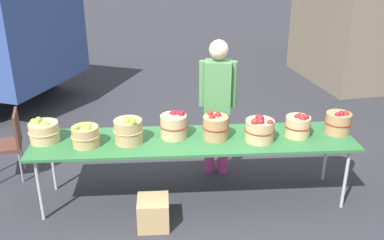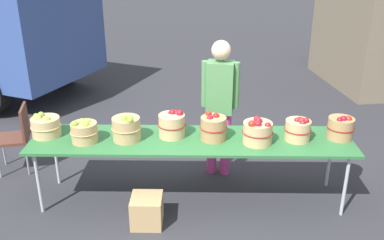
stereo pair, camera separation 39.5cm
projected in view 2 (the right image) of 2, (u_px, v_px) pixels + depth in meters
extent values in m
plane|color=#2D2D33|center=(192.00, 198.00, 4.98)|extent=(40.00, 40.00, 0.00)
cube|color=#2D6B38|center=(192.00, 140.00, 4.70)|extent=(3.50, 0.76, 0.03)
cylinder|color=#B2B2B7|center=(39.00, 183.00, 4.59)|extent=(0.04, 0.04, 0.72)
cylinder|color=#B2B2B7|center=(345.00, 186.00, 4.54)|extent=(0.04, 0.04, 0.72)
cylinder|color=#B2B2B7|center=(56.00, 157.00, 5.15)|extent=(0.04, 0.04, 0.72)
cylinder|color=#B2B2B7|center=(330.00, 159.00, 5.09)|extent=(0.04, 0.04, 0.72)
cylinder|color=tan|center=(46.00, 127.00, 4.74)|extent=(0.31, 0.31, 0.21)
torus|color=tan|center=(46.00, 126.00, 4.73)|extent=(0.33, 0.33, 0.01)
sphere|color=#9EC647|center=(38.00, 117.00, 4.69)|extent=(0.07, 0.07, 0.07)
sphere|color=#7AA833|center=(41.00, 115.00, 4.75)|extent=(0.07, 0.07, 0.07)
sphere|color=#8CB738|center=(47.00, 120.00, 4.65)|extent=(0.07, 0.07, 0.07)
sphere|color=#7AA833|center=(36.00, 117.00, 4.74)|extent=(0.07, 0.07, 0.07)
cylinder|color=tan|center=(84.00, 132.00, 4.60)|extent=(0.28, 0.28, 0.21)
torus|color=tan|center=(84.00, 131.00, 4.59)|extent=(0.30, 0.30, 0.01)
sphere|color=#8CB738|center=(87.00, 123.00, 4.59)|extent=(0.07, 0.07, 0.07)
sphere|color=#8CB738|center=(82.00, 122.00, 4.58)|extent=(0.08, 0.08, 0.08)
sphere|color=#8CB738|center=(86.00, 125.00, 4.51)|extent=(0.07, 0.07, 0.07)
sphere|color=#9EC647|center=(84.00, 123.00, 4.56)|extent=(0.08, 0.08, 0.08)
sphere|color=#9EC647|center=(88.00, 122.00, 4.63)|extent=(0.08, 0.08, 0.08)
sphere|color=#9EC647|center=(88.00, 126.00, 4.53)|extent=(0.07, 0.07, 0.07)
sphere|color=#7AA833|center=(75.00, 124.00, 4.51)|extent=(0.07, 0.07, 0.07)
cylinder|color=tan|center=(126.00, 129.00, 4.63)|extent=(0.30, 0.30, 0.26)
torus|color=tan|center=(126.00, 128.00, 4.63)|extent=(0.32, 0.32, 0.01)
sphere|color=#8CB738|center=(130.00, 118.00, 4.56)|extent=(0.07, 0.07, 0.07)
sphere|color=#9EC647|center=(127.00, 117.00, 4.60)|extent=(0.08, 0.08, 0.08)
sphere|color=#7AA833|center=(130.00, 120.00, 4.48)|extent=(0.07, 0.07, 0.07)
sphere|color=#8CB738|center=(124.00, 119.00, 4.54)|extent=(0.08, 0.08, 0.08)
cylinder|color=tan|center=(172.00, 126.00, 4.71)|extent=(0.29, 0.29, 0.25)
torus|color=maroon|center=(172.00, 125.00, 4.71)|extent=(0.31, 0.31, 0.01)
sphere|color=maroon|center=(172.00, 113.00, 4.70)|extent=(0.08, 0.08, 0.08)
sphere|color=#B22319|center=(171.00, 114.00, 4.72)|extent=(0.07, 0.07, 0.07)
sphere|color=maroon|center=(177.00, 113.00, 4.72)|extent=(0.08, 0.08, 0.08)
sphere|color=maroon|center=(180.00, 113.00, 4.66)|extent=(0.07, 0.07, 0.07)
cylinder|color=#A87F51|center=(213.00, 128.00, 4.64)|extent=(0.28, 0.28, 0.25)
torus|color=maroon|center=(213.00, 127.00, 4.64)|extent=(0.30, 0.30, 0.01)
sphere|color=#B22319|center=(209.00, 114.00, 4.66)|extent=(0.07, 0.07, 0.07)
sphere|color=maroon|center=(215.00, 118.00, 4.62)|extent=(0.07, 0.07, 0.07)
sphere|color=maroon|center=(216.00, 116.00, 4.62)|extent=(0.07, 0.07, 0.07)
sphere|color=maroon|center=(210.00, 119.00, 4.58)|extent=(0.07, 0.07, 0.07)
cylinder|color=tan|center=(257.00, 133.00, 4.56)|extent=(0.31, 0.31, 0.23)
torus|color=maroon|center=(257.00, 132.00, 4.56)|extent=(0.33, 0.33, 0.01)
sphere|color=#B22319|center=(257.00, 124.00, 4.47)|extent=(0.08, 0.08, 0.08)
sphere|color=maroon|center=(256.00, 124.00, 4.52)|extent=(0.07, 0.07, 0.07)
sphere|color=maroon|center=(257.00, 119.00, 4.57)|extent=(0.07, 0.07, 0.07)
sphere|color=maroon|center=(259.00, 121.00, 4.53)|extent=(0.08, 0.08, 0.08)
sphere|color=#B22319|center=(252.00, 124.00, 4.44)|extent=(0.08, 0.08, 0.08)
sphere|color=maroon|center=(268.00, 126.00, 4.45)|extent=(0.07, 0.07, 0.07)
sphere|color=maroon|center=(258.00, 124.00, 4.45)|extent=(0.07, 0.07, 0.07)
cylinder|color=tan|center=(298.00, 130.00, 4.64)|extent=(0.27, 0.27, 0.22)
torus|color=maroon|center=(298.00, 129.00, 4.63)|extent=(0.29, 0.29, 0.01)
sphere|color=#B22319|center=(302.00, 121.00, 4.55)|extent=(0.08, 0.08, 0.08)
sphere|color=maroon|center=(300.00, 120.00, 4.58)|extent=(0.07, 0.07, 0.07)
sphere|color=maroon|center=(297.00, 121.00, 4.59)|extent=(0.07, 0.07, 0.07)
sphere|color=maroon|center=(303.00, 124.00, 4.53)|extent=(0.07, 0.07, 0.07)
sphere|color=maroon|center=(306.00, 121.00, 4.55)|extent=(0.07, 0.07, 0.07)
cylinder|color=#A87F51|center=(340.00, 128.00, 4.67)|extent=(0.28, 0.28, 0.24)
torus|color=maroon|center=(341.00, 127.00, 4.67)|extent=(0.30, 0.30, 0.01)
sphere|color=maroon|center=(344.00, 119.00, 4.59)|extent=(0.08, 0.08, 0.08)
sphere|color=maroon|center=(342.00, 121.00, 4.60)|extent=(0.08, 0.08, 0.08)
sphere|color=#B22319|center=(348.00, 119.00, 4.60)|extent=(0.08, 0.08, 0.08)
sphere|color=maroon|center=(339.00, 120.00, 4.58)|extent=(0.06, 0.06, 0.06)
cylinder|color=#CC3F8C|center=(226.00, 144.00, 5.35)|extent=(0.12, 0.12, 0.83)
cylinder|color=#CC3F8C|center=(212.00, 142.00, 5.37)|extent=(0.12, 0.12, 0.83)
cube|color=#4C7F4C|center=(220.00, 87.00, 5.08)|extent=(0.34, 0.27, 0.63)
sphere|color=beige|center=(221.00, 50.00, 4.90)|extent=(0.23, 0.23, 0.23)
cylinder|color=#4C7F4C|center=(236.00, 85.00, 5.03)|extent=(0.09, 0.09, 0.56)
cylinder|color=#4C7F4C|center=(205.00, 84.00, 5.09)|extent=(0.09, 0.09, 0.56)
cube|color=#334C8C|center=(27.00, 32.00, 7.59)|extent=(2.46, 2.62, 1.60)
cube|color=black|center=(65.00, 16.00, 7.16)|extent=(0.70, 1.65, 0.80)
cylinder|color=black|center=(61.00, 62.00, 8.77)|extent=(0.94, 0.60, 0.90)
cube|color=brown|center=(12.00, 139.00, 5.42)|extent=(0.48, 0.48, 0.04)
cube|color=brown|center=(25.00, 122.00, 5.37)|extent=(0.12, 0.40, 0.40)
cylinder|color=gray|center=(4.00, 150.00, 5.63)|extent=(0.02, 0.02, 0.42)
cylinder|color=gray|center=(31.00, 148.00, 5.70)|extent=(0.02, 0.02, 0.42)
cylinder|color=gray|center=(27.00, 160.00, 5.39)|extent=(0.02, 0.02, 0.42)
cube|color=tan|center=(147.00, 211.00, 4.47)|extent=(0.32, 0.32, 0.32)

